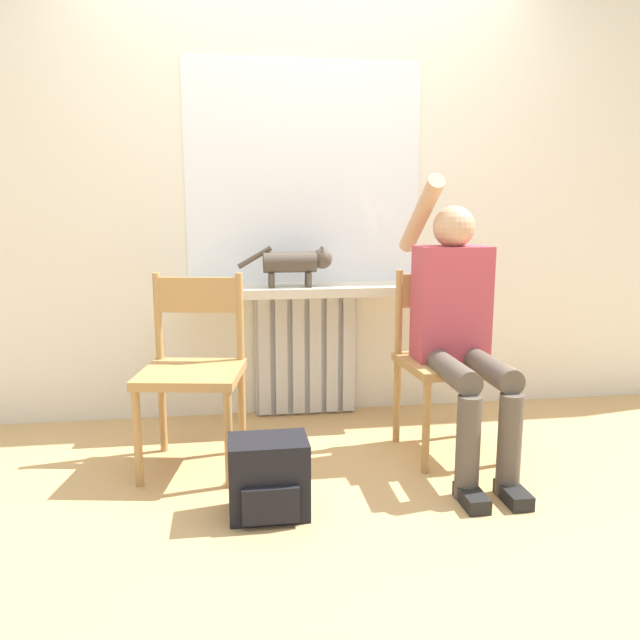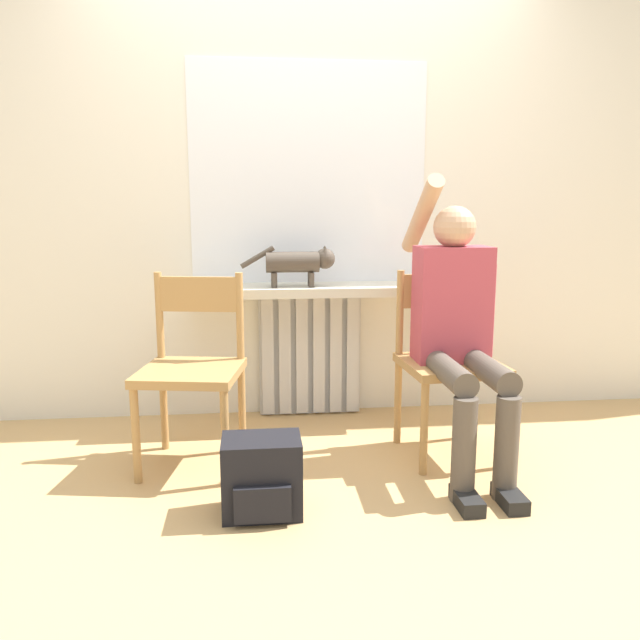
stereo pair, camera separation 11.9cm
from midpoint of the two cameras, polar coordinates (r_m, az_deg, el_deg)
The scene contains 10 objects.
ground_plane at distance 2.65m, azimuth 2.81°, elevation -16.52°, with size 12.00×12.00×0.00m, color tan.
wall_with_window at distance 3.58m, azimuth -0.12°, elevation 12.86°, with size 7.00×0.06×2.70m.
radiator at distance 3.60m, azimuth 0.02°, elevation -3.04°, with size 0.58×0.08×0.72m.
windowsill at distance 3.41m, azimuth 0.23°, elevation 2.78°, with size 1.36×0.33×0.05m.
window_glass at distance 3.55m, azimuth -0.06°, elevation 13.24°, with size 1.31×0.01×1.21m.
chair_left at distance 2.93m, azimuth -10.44°, elevation -4.16°, with size 0.51×0.51×0.89m.
chair_right at distance 3.08m, azimuth 12.68°, elevation -3.51°, with size 0.47×0.47×0.89m.
person at distance 2.92m, azimuth 13.71°, elevation -0.25°, with size 0.36×1.04×1.34m.
cat at distance 3.33m, azimuth -0.80°, elevation 5.34°, with size 0.51×0.11×0.22m.
backpack at distance 2.52m, azimuth -3.96°, elevation -14.12°, with size 0.31×0.24×0.31m.
Camera 2 is at (-0.32, -2.34, 1.20)m, focal length 35.00 mm.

